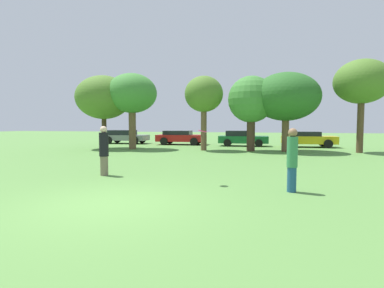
{
  "coord_description": "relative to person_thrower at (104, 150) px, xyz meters",
  "views": [
    {
      "loc": [
        3.49,
        -6.13,
        1.81
      ],
      "look_at": [
        0.97,
        3.7,
        1.14
      ],
      "focal_mm": 28.3,
      "sensor_mm": 36.0,
      "label": 1
    }
  ],
  "objects": [
    {
      "name": "parked_car_yellow",
      "position": [
        8.55,
        15.74,
        -0.23
      ],
      "size": [
        4.13,
        2.21,
        1.22
      ],
      "rotation": [
        0.0,
        0.0,
        0.06
      ],
      "color": "gold",
      "rests_on": "ground"
    },
    {
      "name": "parked_car_red",
      "position": [
        -1.97,
        16.08,
        -0.22
      ],
      "size": [
        4.34,
        2.27,
        1.23
      ],
      "rotation": [
        0.0,
        0.0,
        0.06
      ],
      "color": "red",
      "rests_on": "ground"
    },
    {
      "name": "frisbee",
      "position": [
        3.69,
        -0.63,
        0.71
      ],
      "size": [
        0.28,
        0.27,
        0.1
      ],
      "color": "#F21E72"
    },
    {
      "name": "tree_5",
      "position": [
        11.16,
        11.56,
        3.52
      ],
      "size": [
        3.34,
        3.34,
        5.83
      ],
      "color": "brown",
      "rests_on": "ground"
    },
    {
      "name": "parked_car_green",
      "position": [
        3.47,
        15.66,
        -0.23
      ],
      "size": [
        4.08,
        2.07,
        1.27
      ],
      "rotation": [
        0.0,
        0.0,
        0.06
      ],
      "color": "#196633",
      "rests_on": "ground"
    },
    {
      "name": "person_thrower",
      "position": [
        0.0,
        0.0,
        0.0
      ],
      "size": [
        0.32,
        0.32,
        1.74
      ],
      "rotation": [
        0.0,
        0.0,
        -0.18
      ],
      "color": "#726651",
      "rests_on": "ground"
    },
    {
      "name": "parked_car_grey",
      "position": [
        -7.44,
        16.2,
        -0.21
      ],
      "size": [
        4.21,
        2.24,
        1.25
      ],
      "rotation": [
        0.0,
        0.0,
        0.06
      ],
      "color": "slate",
      "rests_on": "ground"
    },
    {
      "name": "tree_1",
      "position": [
        -3.99,
        10.63,
        3.08
      ],
      "size": [
        3.58,
        3.58,
        5.43
      ],
      "color": "brown",
      "rests_on": "ground"
    },
    {
      "name": "tree_2",
      "position": [
        1.25,
        10.87,
        2.91
      ],
      "size": [
        2.62,
        2.62,
        5.09
      ],
      "color": "brown",
      "rests_on": "ground"
    },
    {
      "name": "tree_3",
      "position": [
        4.42,
        11.08,
        2.51
      ],
      "size": [
        3.09,
        3.09,
        5.0
      ],
      "color": "#473323",
      "rests_on": "ground"
    },
    {
      "name": "tree_0",
      "position": [
        -6.19,
        10.51,
        2.86
      ],
      "size": [
        4.01,
        4.01,
        5.34
      ],
      "color": "#473323",
      "rests_on": "ground"
    },
    {
      "name": "person_catcher",
      "position": [
        6.24,
        -1.1,
        0.0
      ],
      "size": [
        0.28,
        0.28,
        1.7
      ],
      "rotation": [
        0.0,
        0.0,
        2.97
      ],
      "color": "navy",
      "rests_on": "ground"
    },
    {
      "name": "tree_4",
      "position": [
        6.64,
        11.29,
        2.69
      ],
      "size": [
        4.37,
        4.37,
        5.16
      ],
      "color": "brown",
      "rests_on": "ground"
    },
    {
      "name": "ground_plane",
      "position": [
        2.15,
        -3.36,
        -0.89
      ],
      "size": [
        120.0,
        120.0,
        0.0
      ],
      "primitive_type": "plane",
      "color": "#54843D"
    }
  ]
}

